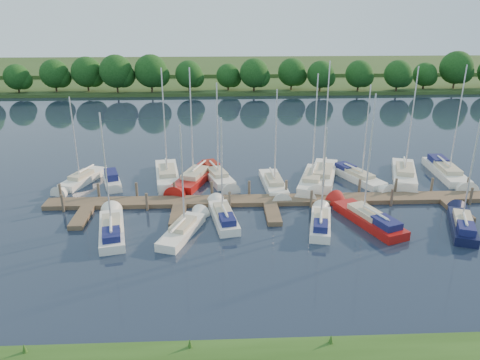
{
  "coord_description": "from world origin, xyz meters",
  "views": [
    {
      "loc": [
        -4.36,
        -30.88,
        16.91
      ],
      "look_at": [
        -2.63,
        8.0,
        2.2
      ],
      "focal_mm": 35.0,
      "sensor_mm": 36.0,
      "label": 1
    }
  ],
  "objects_px": {
    "sailboat_n_5": "(274,186)",
    "motorboat": "(112,181)",
    "dock": "(270,203)",
    "sailboat_n_0": "(82,181)",
    "sailboat_s_2": "(223,217)"
  },
  "relations": [
    {
      "from": "sailboat_n_5",
      "to": "motorboat",
      "type": "bearing_deg",
      "value": -10.31
    },
    {
      "from": "dock",
      "to": "sailboat_n_0",
      "type": "xyz_separation_m",
      "value": [
        -18.3,
        6.29,
        0.08
      ]
    },
    {
      "from": "sailboat_s_2",
      "to": "sailboat_n_0",
      "type": "bearing_deg",
      "value": 136.99
    },
    {
      "from": "motorboat",
      "to": "sailboat_s_2",
      "type": "bearing_deg",
      "value": 123.24
    },
    {
      "from": "sailboat_n_5",
      "to": "dock",
      "type": "bearing_deg",
      "value": 74.59
    },
    {
      "from": "sailboat_s_2",
      "to": "sailboat_n_5",
      "type": "bearing_deg",
      "value": 44.67
    },
    {
      "from": "dock",
      "to": "motorboat",
      "type": "distance_m",
      "value": 16.33
    },
    {
      "from": "dock",
      "to": "sailboat_n_0",
      "type": "bearing_deg",
      "value": 161.04
    },
    {
      "from": "motorboat",
      "to": "sailboat_s_2",
      "type": "xyz_separation_m",
      "value": [
        11.03,
        -8.87,
        -0.01
      ]
    },
    {
      "from": "dock",
      "to": "sailboat_s_2",
      "type": "height_order",
      "value": "sailboat_s_2"
    },
    {
      "from": "motorboat",
      "to": "sailboat_n_5",
      "type": "xyz_separation_m",
      "value": [
        16.06,
        -1.82,
        -0.07
      ]
    },
    {
      "from": "motorboat",
      "to": "sailboat_s_2",
      "type": "distance_m",
      "value": 14.15
    },
    {
      "from": "sailboat_n_0",
      "to": "sailboat_n_5",
      "type": "xyz_separation_m",
      "value": [
        19.14,
        -2.19,
        -0.0
      ]
    },
    {
      "from": "sailboat_n_5",
      "to": "sailboat_s_2",
      "type": "height_order",
      "value": "sailboat_n_5"
    },
    {
      "from": "dock",
      "to": "motorboat",
      "type": "xyz_separation_m",
      "value": [
        -15.22,
        5.92,
        0.14
      ]
    }
  ]
}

